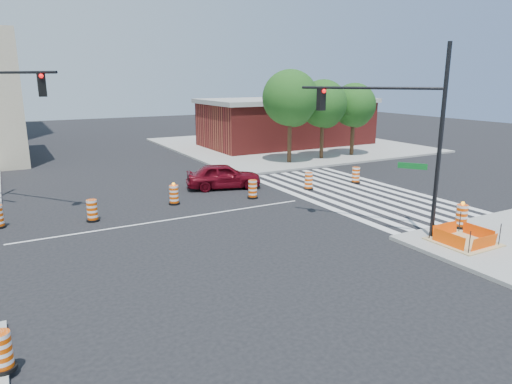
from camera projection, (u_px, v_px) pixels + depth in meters
The scene contains 18 objects.
ground at pixel (172, 220), 21.54m from camera, with size 120.00×120.00×0.00m, color black.
sidewalk_ne at pixel (286, 145), 45.26m from camera, with size 22.00×22.00×0.15m, color gray.
crosswalk_east at pixel (351, 192), 26.69m from camera, with size 6.75×13.50×0.01m.
lane_centerline at pixel (171, 219), 21.54m from camera, with size 14.00×0.12×0.01m, color silver.
excavation_pit at pixel (463, 241), 18.08m from camera, with size 2.20×2.20×0.90m.
brick_storefront at pixel (287, 122), 44.72m from camera, with size 16.50×8.50×4.60m.
red_coupe at pixel (224, 176), 27.52m from camera, with size 1.80×4.47×1.52m, color #5D0813.
signal_pole_se at pixel (399, 124), 18.34m from camera, with size 3.50×4.79×7.68m.
pit_drum at pixel (461, 217), 19.77m from camera, with size 0.60×0.60×1.19m.
sw_corner_drum at pixel (2, 353), 10.08m from camera, with size 0.54×0.54×0.92m.
tree_north_c at pixel (290, 101), 34.47m from camera, with size 4.22×4.22×7.18m.
tree_north_d at pixel (323, 106), 36.40m from camera, with size 3.79×3.79×6.44m.
tree_north_e at pixel (354, 108), 38.07m from camera, with size 3.65×3.62×6.15m.
median_drum_2 at pixel (92, 211), 21.19m from camera, with size 0.60×0.60×1.02m.
median_drum_3 at pixel (174, 195), 24.06m from camera, with size 0.60×0.60×1.18m.
median_drum_4 at pixel (253, 190), 25.28m from camera, with size 0.60×0.60×1.02m.
median_drum_5 at pixel (309, 182), 27.28m from camera, with size 0.60×0.60×1.02m.
median_drum_6 at pixel (356, 176), 28.96m from camera, with size 0.60×0.60×1.02m.
Camera 1 is at (-6.47, -19.95, 6.47)m, focal length 32.00 mm.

